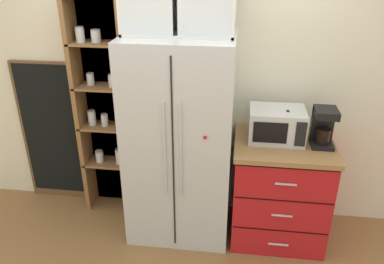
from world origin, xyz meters
The scene contains 11 objects.
ground_plane centered at (0.00, 0.00, 0.00)m, with size 10.69×10.69×0.00m, color olive.
wall_back_cream centered at (0.00, 0.40, 1.27)m, with size 4.99×0.10×2.55m, color silver.
refrigerator centered at (0.00, 0.02, 0.87)m, with size 0.85×0.68×1.74m.
pantry_shelf_column centered at (-0.71, 0.29, 1.04)m, with size 0.53×0.27×2.03m.
counter_cabinet centered at (0.85, 0.03, 0.46)m, with size 0.80×0.68×0.91m.
microwave centered at (0.78, 0.08, 1.04)m, with size 0.44×0.33×0.26m.
coffee_maker centered at (1.13, 0.04, 1.07)m, with size 0.17×0.20×0.31m.
mug_cream centered at (0.85, -0.03, 0.96)m, with size 0.11×0.07×0.10m.
mug_charcoal centered at (0.85, -0.02, 0.95)m, with size 0.12×0.09×0.09m.
bottle_cobalt centered at (0.85, 0.05, 1.03)m, with size 0.06×0.06×0.27m.
chalkboard_menu centered at (-1.30, 0.33, 0.71)m, with size 0.60×0.04×1.42m.
Camera 1 is at (0.47, -2.79, 2.31)m, focal length 35.84 mm.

